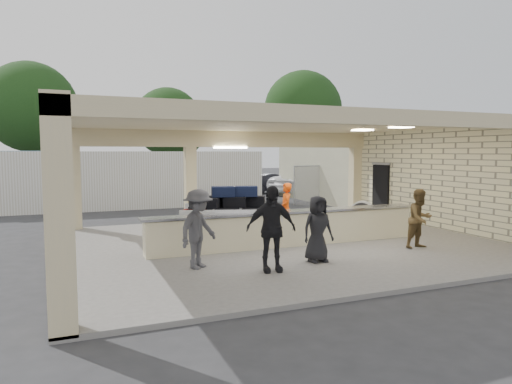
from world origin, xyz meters
name	(u,v)px	position (x,y,z in m)	size (l,w,h in m)	color
ground	(282,245)	(0.00, 0.00, 0.00)	(120.00, 120.00, 0.00)	#2C2C2F
pavilion	(279,197)	(0.21, 0.66, 1.35)	(12.01, 10.00, 3.55)	slate
baggage_counter	(289,228)	(0.00, -0.50, 0.59)	(8.20, 0.58, 0.98)	beige
luggage_cart	(230,212)	(-1.40, 0.52, 0.97)	(3.18, 2.52, 1.62)	silver
drum_fan	(362,214)	(3.51, 1.01, 0.62)	(0.83, 0.80, 0.96)	silver
baggage_handler	(286,209)	(0.60, 0.95, 0.92)	(0.60, 0.33, 1.65)	#FF520D
passenger_a	(420,219)	(3.13, -2.17, 0.91)	(0.78, 0.34, 1.61)	brown
passenger_b	(271,229)	(-1.62, -2.86, 1.04)	(1.11, 0.40, 1.89)	black
passenger_c	(198,229)	(-3.01, -1.98, 0.99)	(1.15, 0.40, 1.79)	#444449
passenger_d	(318,229)	(-0.23, -2.46, 0.89)	(0.77, 0.32, 1.58)	black
car_white_a	(308,182)	(8.58, 14.00, 0.78)	(2.60, 5.49, 1.57)	white
car_white_b	(374,182)	(12.67, 12.63, 0.79)	(1.86, 4.98, 1.57)	white
car_dark	(276,183)	(7.03, 15.61, 0.64)	(1.35, 3.84, 1.28)	black
container_white	(134,179)	(-2.69, 11.27, 1.37)	(12.66, 2.53, 2.74)	white
fence	(389,182)	(11.00, 9.00, 1.05)	(12.06, 0.06, 2.03)	gray
tree_left	(36,111)	(-7.68, 24.16, 5.59)	(6.60, 6.30, 9.00)	#382619
tree_mid	(171,125)	(2.32, 26.16, 4.96)	(6.00, 5.60, 8.00)	#382619
tree_right	(305,113)	(14.32, 25.16, 6.21)	(7.20, 7.00, 10.00)	#382619
adjacent_building	(357,172)	(9.50, 10.00, 1.60)	(6.00, 8.00, 3.20)	#B3B08E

